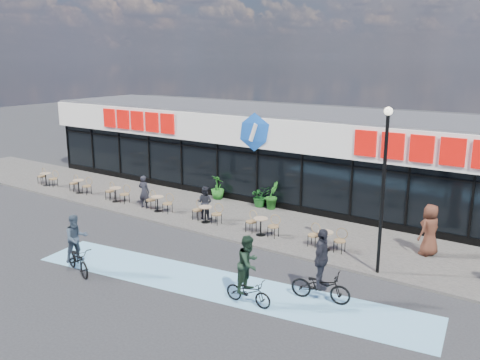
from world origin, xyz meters
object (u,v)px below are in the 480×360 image
at_px(potted_plant_mid, 272,195).
at_px(patron_left, 144,192).
at_px(cyclist_b, 321,274).
at_px(lamp_post, 384,178).
at_px(patron_right, 205,202).
at_px(potted_plant_right, 260,196).
at_px(potted_plant_left, 218,187).
at_px(bistro_set_0, 47,178).
at_px(cyclist_a, 248,275).
at_px(pedestrian_a, 430,230).

xyz_separation_m(potted_plant_mid, patron_left, (-5.25, -3.46, 0.15)).
xyz_separation_m(potted_plant_mid, cyclist_b, (6.18, -7.28, 0.12)).
distance_m(lamp_post, patron_right, 9.15).
distance_m(lamp_post, potted_plant_right, 9.24).
xyz_separation_m(potted_plant_left, potted_plant_mid, (3.27, 0.09, 0.05)).
distance_m(bistro_set_0, cyclist_b, 19.70).
xyz_separation_m(cyclist_a, cyclist_b, (1.70, 1.46, -0.06)).
distance_m(pedestrian_a, cyclist_a, 7.78).
relative_size(potted_plant_left, potted_plant_right, 1.18).
distance_m(potted_plant_right, patron_left, 5.73).
relative_size(patron_left, cyclist_b, 0.70).
bearing_deg(potted_plant_right, potted_plant_mid, 1.54).
distance_m(potted_plant_mid, cyclist_b, 9.55).
distance_m(patron_left, pedestrian_a, 13.30).
height_order(lamp_post, patron_right, lamp_post).
bearing_deg(potted_plant_left, potted_plant_mid, 1.64).
xyz_separation_m(bistro_set_0, pedestrian_a, (21.08, 1.67, 0.53)).
relative_size(potted_plant_mid, cyclist_a, 0.61).
bearing_deg(potted_plant_left, cyclist_b, -37.24).
height_order(patron_right, cyclist_a, cyclist_a).
bearing_deg(lamp_post, patron_left, 175.55).
bearing_deg(cyclist_b, lamp_post, 74.84).
height_order(patron_right, pedestrian_a, pedestrian_a).
distance_m(potted_plant_left, patron_left, 3.91).
relative_size(potted_plant_mid, cyclist_b, 0.57).
height_order(potted_plant_left, cyclist_a, cyclist_a).
height_order(patron_left, pedestrian_a, pedestrian_a).
height_order(lamp_post, cyclist_b, lamp_post).
distance_m(bistro_set_0, patron_right, 11.43).
height_order(bistro_set_0, patron_left, patron_left).
xyz_separation_m(lamp_post, potted_plant_left, (-10.23, 4.31, -2.73)).
relative_size(cyclist_a, cyclist_b, 0.95).
height_order(potted_plant_mid, cyclist_b, cyclist_b).
bearing_deg(patron_right, patron_left, -7.54).
bearing_deg(potted_plant_mid, potted_plant_left, -178.36).
distance_m(potted_plant_left, cyclist_b, 11.87).
bearing_deg(patron_left, potted_plant_left, -130.35).
bearing_deg(potted_plant_left, potted_plant_right, 1.66).
relative_size(bistro_set_0, potted_plant_mid, 1.15).
distance_m(potted_plant_right, patron_right, 3.27).
bearing_deg(bistro_set_0, cyclist_b, -11.25).
distance_m(potted_plant_right, cyclist_b, 9.98).
distance_m(potted_plant_left, pedestrian_a, 11.34).
xyz_separation_m(potted_plant_left, cyclist_b, (9.45, -7.19, 0.17)).
relative_size(patron_left, cyclist_a, 0.74).
bearing_deg(cyclist_b, potted_plant_right, 133.33).
distance_m(bistro_set_0, cyclist_a, 18.40).
bearing_deg(cyclist_a, patron_right, 137.72).
xyz_separation_m(patron_right, pedestrian_a, (9.66, 1.33, 0.22)).
distance_m(bistro_set_0, potted_plant_right, 12.93).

